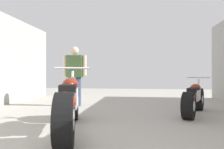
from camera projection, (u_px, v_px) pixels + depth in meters
The scene contains 4 objects.
ground_plane at pixel (112, 117), 4.11m from camera, with size 17.15×17.15×0.00m, color #A8A399.
motorcycle_maroon_cruiser at pixel (69, 104), 3.09m from camera, with size 0.90×2.20×1.04m.
motorcycle_black_naked at pixel (194, 99), 4.43m from camera, with size 0.94×1.71×0.84m.
mechanic_in_blue at pixel (75, 72), 5.63m from camera, with size 0.68×0.27×1.69m.
Camera 1 is at (0.53, -0.50, 0.88)m, focal length 31.70 mm.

